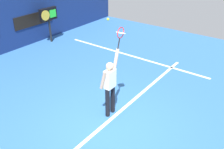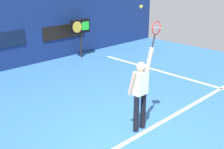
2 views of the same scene
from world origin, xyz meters
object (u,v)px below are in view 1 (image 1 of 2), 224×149
(tennis_player, at_px, (110,84))
(tennis_racket, at_px, (120,34))
(tennis_ball, at_px, (108,19))
(scoreboard_clock, at_px, (48,16))

(tennis_player, bearing_deg, tennis_racket, -0.52)
(tennis_player, xyz_separation_m, tennis_ball, (-0.13, -0.05, 1.90))
(tennis_player, height_order, scoreboard_clock, tennis_player)
(tennis_racket, bearing_deg, tennis_player, 179.48)
(tennis_player, xyz_separation_m, scoreboard_clock, (2.99, 6.00, 0.32))
(tennis_player, bearing_deg, scoreboard_clock, 63.50)
(tennis_ball, bearing_deg, tennis_player, 21.17)
(tennis_ball, xyz_separation_m, scoreboard_clock, (3.13, 6.05, -1.58))
(tennis_player, height_order, tennis_racket, tennis_racket)
(tennis_ball, height_order, scoreboard_clock, tennis_ball)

